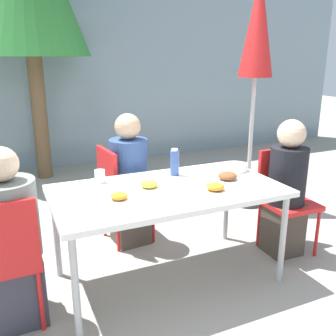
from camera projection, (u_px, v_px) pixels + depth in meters
ground_plane at (168, 278)px, 2.87m from camera, size 24.00×24.00×0.00m
building_facade at (70, 66)px, 5.56m from camera, size 10.00×0.20×3.00m
dining_table at (168, 195)px, 2.67m from camera, size 1.62×0.88×0.73m
chair_left at (3, 255)px, 2.18m from camera, size 0.41×0.41×0.87m
person_left at (11, 244)px, 2.27m from camera, size 0.36×0.36×1.14m
chair_right at (284, 192)px, 3.20m from camera, size 0.41×0.41×0.87m
person_right at (286, 191)px, 3.10m from camera, size 0.30×0.30×1.15m
chair_far at (119, 188)px, 3.30m from camera, size 0.44×0.44×0.87m
person_far at (129, 183)px, 3.28m from camera, size 0.33×0.33×1.17m
closed_umbrella at (257, 35)px, 3.81m from camera, size 0.36×0.36×2.47m
plate_0 at (149, 186)px, 2.63m from camera, size 0.23×0.23×0.06m
plate_1 at (227, 178)px, 2.80m from camera, size 0.26×0.26×0.07m
plate_2 at (215, 189)px, 2.58m from camera, size 0.23×0.23×0.07m
plate_3 at (119, 198)px, 2.41m from camera, size 0.20×0.20×0.06m
bottle at (175, 163)px, 2.92m from camera, size 0.07×0.07×0.21m
drinking_cup at (100, 176)px, 2.76m from camera, size 0.08×0.08×0.10m
salad_bowl at (236, 167)px, 3.06m from camera, size 0.20×0.20×0.06m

